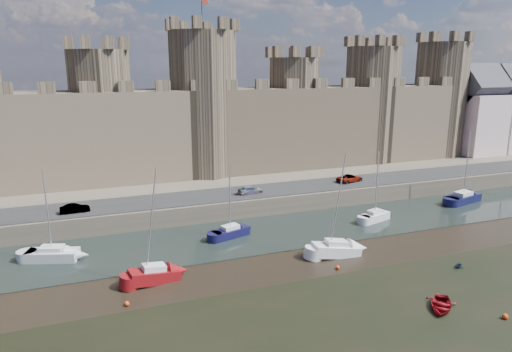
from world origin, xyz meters
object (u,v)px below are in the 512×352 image
object	(u,v)px
car_3	(350,178)
sailboat_4	(154,274)
sailboat_2	(375,216)
sailboat_5	(336,249)
car_2	(251,190)
car_1	(75,209)
sailboat_0	(52,254)
sailboat_3	(463,198)
sailboat_1	(230,231)

from	to	relation	value
car_3	sailboat_4	size ratio (longest dim) A/B	0.39
sailboat_2	sailboat_5	bearing A→B (deg)	-158.90
sailboat_4	sailboat_2	bearing A→B (deg)	4.85
car_3	sailboat_4	xyz separation A→B (m)	(-32.82, -18.40, -2.30)
car_2	sailboat_5	world-z (taller)	sailboat_5
car_1	sailboat_5	size ratio (longest dim) A/B	0.31
sailboat_0	sailboat_3	xyz separation A→B (m)	(57.03, 1.31, 0.03)
sailboat_0	sailboat_3	size ratio (longest dim) A/B	0.94
sailboat_0	sailboat_4	world-z (taller)	sailboat_4
car_2	sailboat_5	size ratio (longest dim) A/B	0.33
sailboat_4	sailboat_5	distance (m)	19.57
car_3	sailboat_5	distance (m)	23.26
car_1	sailboat_5	xyz separation A→B (m)	(26.78, -17.54, -2.28)
car_2	sailboat_1	distance (m)	10.86
car_2	sailboat_5	distance (m)	18.58
car_1	car_3	size ratio (longest dim) A/B	0.80
car_3	sailboat_0	bearing A→B (deg)	89.66
sailboat_3	sailboat_2	bearing A→B (deg)	174.54
sailboat_0	sailboat_2	bearing A→B (deg)	16.44
sailboat_4	sailboat_5	xyz separation A→B (m)	(19.56, -0.57, -0.01)
sailboat_3	sailboat_5	size ratio (longest dim) A/B	0.93
car_2	car_3	bearing A→B (deg)	-95.47
sailboat_1	sailboat_4	size ratio (longest dim) A/B	0.82
sailboat_5	sailboat_4	bearing A→B (deg)	-177.37
sailboat_0	car_3	bearing A→B (deg)	31.02
car_2	car_3	xyz separation A→B (m)	(16.77, 0.87, 0.06)
sailboat_2	car_1	bearing A→B (deg)	149.35
sailboat_3	sailboat_4	distance (m)	48.53
car_3	sailboat_1	world-z (taller)	sailboat_1
car_1	car_2	xyz separation A→B (m)	(23.27, 0.57, -0.03)
car_1	sailboat_2	bearing A→B (deg)	-108.30
car_3	sailboat_1	distance (m)	24.67
sailboat_2	sailboat_5	world-z (taller)	sailboat_5
car_3	sailboat_1	xyz separation A→B (m)	(-22.52, -9.79, -2.36)
car_2	sailboat_3	distance (m)	32.40
car_2	sailboat_4	distance (m)	23.88
car_2	sailboat_4	bearing A→B (deg)	129.09
car_1	sailboat_1	bearing A→B (deg)	-119.61
sailboat_0	sailboat_5	bearing A→B (deg)	0.45
sailboat_4	sailboat_0	bearing A→B (deg)	128.44
car_3	sailboat_0	world-z (taller)	sailboat_0
sailboat_0	sailboat_4	distance (m)	12.91
sailboat_0	sailboat_3	world-z (taller)	sailboat_3
car_3	sailboat_2	size ratio (longest dim) A/B	0.47
sailboat_2	sailboat_3	world-z (taller)	sailboat_3
car_1	sailboat_0	bearing A→B (deg)	160.14
sailboat_4	car_1	bearing A→B (deg)	103.83
sailboat_1	sailboat_5	size ratio (longest dim) A/B	0.81
car_1	sailboat_5	distance (m)	32.09
car_1	sailboat_3	xyz separation A→B (m)	(54.70, -6.96, -2.27)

